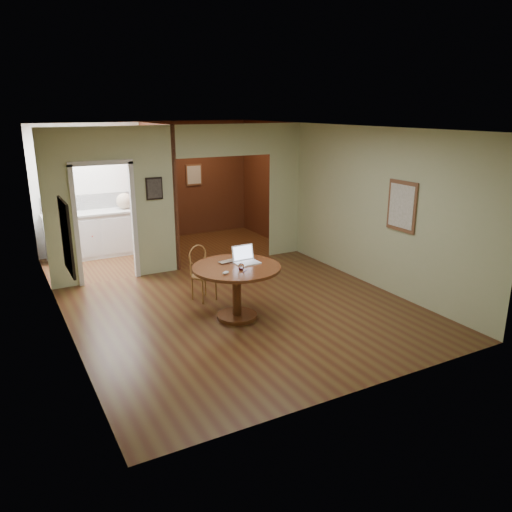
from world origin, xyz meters
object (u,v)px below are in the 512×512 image
dining_table (237,280)px  open_laptop (245,258)px  closed_laptop (230,262)px  chair (201,270)px

dining_table → open_laptop: (0.20, 0.11, 0.27)m
dining_table → open_laptop: open_laptop is taller
dining_table → closed_laptop: bearing=94.2°
chair → closed_laptop: 0.84m
dining_table → chair: (-0.16, 0.95, -0.09)m
open_laptop → closed_laptop: size_ratio=1.18×
dining_table → chair: chair is taller
dining_table → open_laptop: size_ratio=3.58×
chair → open_laptop: open_laptop is taller
dining_table → closed_laptop: (-0.01, 0.19, 0.22)m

